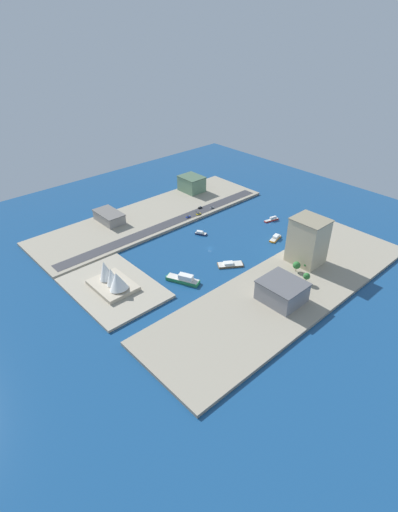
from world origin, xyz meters
TOP-DOWN VIEW (x-y plane):
  - ground_plane at (0.00, 0.00)m, footprint 440.00×440.00m
  - quay_west at (-81.57, 0.00)m, footprint 70.00×240.00m
  - quay_east at (81.57, 0.00)m, footprint 70.00×240.00m
  - peninsula_point at (5.77, 92.45)m, footprint 76.96×55.34m
  - road_strip at (56.39, 0.00)m, footprint 12.12×228.00m
  - patrol_launch_navy at (23.68, -11.19)m, footprint 11.56×8.19m
  - tugboat_red at (-2.46, -80.70)m, footprint 6.54×16.54m
  - barge_flat_brown at (-30.11, 6.36)m, footprint 17.78×21.12m
  - water_taxi_orange at (-27.80, -54.31)m, footprint 8.04×16.09m
  - ferry_green_doubledeck at (-21.89, 48.46)m, footprint 27.12×17.06m
  - warehouse_low_gray at (-86.65, 14.06)m, footprint 29.30×26.62m
  - terminal_long_green at (101.03, -68.62)m, footprint 26.00×21.32m
  - carpark_squat_concrete at (98.12, 38.42)m, footprint 31.44×18.10m
  - office_block_beige at (-68.46, -39.94)m, footprint 26.27×22.77m
  - hatchback_blue at (53.75, -22.12)m, footprint 2.08×4.94m
  - taxi_yellow_cab at (51.58, -33.79)m, footprint 2.11×5.16m
  - suv_black at (61.07, -44.61)m, footprint 1.89×4.46m
  - sedan_silver at (53.15, -53.39)m, footprint 2.13×4.43m
  - traffic_light_waterfront at (48.79, -28.15)m, footprint 0.36×0.36m
  - opera_landmark at (5.25, 92.45)m, footprint 34.29×25.87m
  - park_tree_cluster at (-77.71, -21.84)m, footprint 19.89×20.51m

SIDE VIEW (x-z plane):
  - ground_plane at x=0.00m, z-range 0.00..0.00m
  - peninsula_point at x=5.77m, z-range 0.00..2.00m
  - barge_flat_brown at x=-30.11m, z-range -0.52..2.73m
  - quay_west at x=-81.57m, z-range 0.00..2.40m
  - quay_east at x=81.57m, z-range 0.00..2.40m
  - patrol_launch_navy at x=23.68m, z-range -0.31..2.90m
  - tugboat_red at x=-2.46m, z-range -0.56..3.34m
  - water_taxi_orange at x=-27.80m, z-range -0.44..3.25m
  - ferry_green_doubledeck at x=-21.89m, z-range -0.97..5.86m
  - road_strip at x=56.39m, z-range 2.40..2.55m
  - hatchback_blue at x=53.75m, z-range 2.55..4.06m
  - sedan_silver at x=53.15m, z-range 2.54..4.14m
  - suv_black at x=61.07m, z-range 2.55..4.13m
  - taxi_yellow_cab at x=51.58m, z-range 2.53..4.19m
  - traffic_light_waterfront at x=48.79m, z-range 3.50..10.00m
  - carpark_squat_concrete at x=98.12m, z-range 2.43..11.98m
  - park_tree_cluster at x=-77.71m, z-range 3.50..12.41m
  - opera_landmark at x=5.25m, z-range -0.20..17.93m
  - warehouse_low_gray at x=-86.65m, z-range 2.44..17.27m
  - terminal_long_green at x=101.03m, z-range 2.44..19.05m
  - office_block_beige at x=-68.46m, z-range 2.44..40.06m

